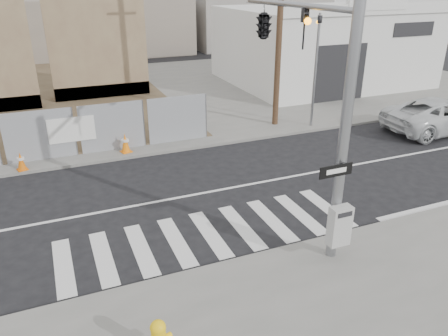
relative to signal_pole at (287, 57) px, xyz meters
name	(u,v)px	position (x,y,z in m)	size (l,w,h in m)	color
ground	(183,197)	(-2.49, 2.05, -4.78)	(100.00, 100.00, 0.00)	black
sidewalk_far	(113,97)	(-2.49, 16.05, -4.72)	(50.00, 20.00, 0.12)	slate
signal_pole	(287,57)	(0.00, 0.00, 0.00)	(0.96, 5.87, 7.00)	gray
far_signal_pole	(317,55)	(5.51, 6.65, -1.30)	(0.16, 0.20, 5.60)	gray
concrete_wall_right	(98,41)	(-2.99, 16.13, -1.40)	(5.50, 1.30, 8.00)	brown
auto_shop	(321,45)	(11.50, 15.01, -2.25)	(12.00, 10.20, 5.95)	silver
utility_pole_right	(280,15)	(4.01, 7.55, 0.42)	(1.60, 0.28, 10.00)	#513725
suv	(441,115)	(10.89, 3.87, -3.99)	(2.61, 5.66, 1.57)	silver
traffic_cone_c	(21,161)	(-7.47, 6.27, -4.32)	(0.44, 0.44, 0.70)	orange
traffic_cone_d	(125,143)	(-3.51, 6.59, -4.28)	(0.50, 0.50, 0.79)	orange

